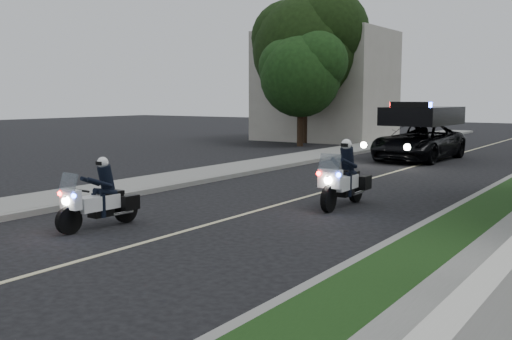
% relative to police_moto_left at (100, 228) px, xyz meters
% --- Properties ---
extents(ground, '(120.00, 120.00, 0.00)m').
position_rel_police_moto_left_xyz_m(ground, '(1.72, 0.33, 0.00)').
color(ground, black).
rests_on(ground, ground).
extents(curb_right, '(0.20, 60.00, 0.15)m').
position_rel_police_moto_left_xyz_m(curb_right, '(5.82, 10.33, 0.07)').
color(curb_right, gray).
rests_on(curb_right, ground).
extents(curb_left, '(0.20, 60.00, 0.15)m').
position_rel_police_moto_left_xyz_m(curb_left, '(-2.38, 10.33, 0.07)').
color(curb_left, gray).
rests_on(curb_left, ground).
extents(sidewalk_left, '(2.00, 60.00, 0.16)m').
position_rel_police_moto_left_xyz_m(sidewalk_left, '(-3.48, 10.33, 0.08)').
color(sidewalk_left, gray).
rests_on(sidewalk_left, ground).
extents(building_far, '(8.00, 6.00, 7.00)m').
position_rel_police_moto_left_xyz_m(building_far, '(-8.28, 26.33, 3.50)').
color(building_far, '#A8A396').
rests_on(building_far, ground).
extents(lane_marking, '(0.12, 50.00, 0.01)m').
position_rel_police_moto_left_xyz_m(lane_marking, '(1.72, 10.33, 0.00)').
color(lane_marking, '#BFB78C').
rests_on(lane_marking, ground).
extents(police_moto_left, '(0.75, 1.84, 1.53)m').
position_rel_police_moto_left_xyz_m(police_moto_left, '(0.00, 0.00, 0.00)').
color(police_moto_left, silver).
rests_on(police_moto_left, ground).
extents(police_moto_right, '(0.78, 2.07, 1.74)m').
position_rel_police_moto_left_xyz_m(police_moto_right, '(3.24, 5.19, 0.00)').
color(police_moto_right, white).
rests_on(police_moto_right, ground).
extents(police_suv, '(2.90, 5.85, 2.79)m').
position_rel_police_moto_left_xyz_m(police_suv, '(1.02, 17.46, 0.00)').
color(police_suv, black).
rests_on(police_suv, ground).
extents(bicycle, '(0.77, 1.67, 0.85)m').
position_rel_police_moto_left_xyz_m(bicycle, '(-0.27, 21.68, 0.00)').
color(bicycle, black).
rests_on(bicycle, ground).
extents(cyclist, '(0.65, 0.46, 1.69)m').
position_rel_police_moto_left_xyz_m(cyclist, '(-0.27, 21.68, 0.00)').
color(cyclist, black).
rests_on(cyclist, ground).
extents(tree_left_near, '(4.64, 4.64, 7.68)m').
position_rel_police_moto_left_xyz_m(tree_left_near, '(-7.13, 21.06, 0.00)').
color(tree_left_near, '#1A3E14').
rests_on(tree_left_near, ground).
extents(tree_left_far, '(7.62, 7.62, 10.85)m').
position_rel_police_moto_left_xyz_m(tree_left_far, '(-8.09, 23.41, 0.00)').
color(tree_left_far, black).
rests_on(tree_left_far, ground).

